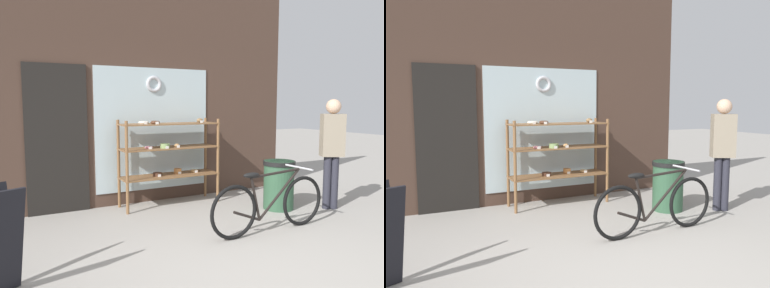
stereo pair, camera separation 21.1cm
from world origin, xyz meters
TOP-DOWN VIEW (x-y plane):
  - ground_plane at (0.00, 0.00)m, footprint 30.00×30.00m
  - storefront_facade at (-0.03, 2.89)m, footprint 5.35×0.13m
  - display_case at (0.32, 2.53)m, footprint 1.53×0.44m
  - bicycle at (0.87, 0.83)m, footprint 1.70×0.46m
  - pedestrian at (2.33, 1.22)m, footprint 0.37×0.31m
  - trash_bin at (1.65, 1.57)m, footprint 0.46×0.46m

SIDE VIEW (x-z plane):
  - ground_plane at x=0.00m, z-range 0.00..0.00m
  - bicycle at x=0.87m, z-range -0.04..0.73m
  - trash_bin at x=1.65m, z-range 0.03..0.74m
  - display_case at x=0.32m, z-range 0.16..1.49m
  - pedestrian at x=2.33m, z-range 0.14..1.75m
  - storefront_facade at x=-0.03m, z-range -0.05..3.79m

